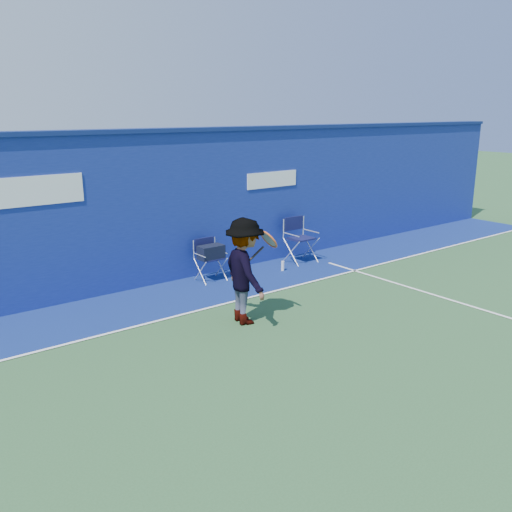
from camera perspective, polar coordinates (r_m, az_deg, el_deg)
ground at (r=7.02m, az=4.57°, el=-14.12°), size 80.00×80.00×0.00m
stadium_wall at (r=10.72m, az=-14.19°, el=4.61°), size 24.00×0.50×3.08m
out_of_bounds_strip at (r=10.15m, az=-11.11°, el=-4.85°), size 24.00×1.80×0.01m
court_lines at (r=7.41m, az=1.41°, el=-12.28°), size 24.00×12.00×0.01m
directors_chair_left at (r=11.19m, az=-4.81°, el=-0.80°), size 0.52×0.46×0.87m
directors_chair_right at (r=12.59m, az=4.70°, el=0.82°), size 0.61×0.55×1.03m
water_bottle at (r=11.89m, az=2.83°, el=-1.06°), size 0.07×0.07×0.22m
tennis_player at (r=8.82m, az=-1.17°, el=-1.61°), size 0.97×1.25×1.76m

